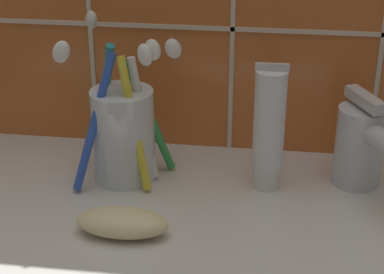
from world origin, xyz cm
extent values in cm
cube|color=silver|center=(0.00, 0.00, 1.00)|extent=(65.94, 31.48, 2.00)
cube|color=beige|center=(0.00, 15.14, 16.84)|extent=(75.94, 0.24, 0.50)
cylinder|color=silver|center=(-9.24, 6.25, 7.13)|extent=(6.78, 6.78, 10.25)
cylinder|color=white|center=(-7.02, 6.31, 9.14)|extent=(3.33, 1.60, 13.64)
ellipsoid|color=white|center=(-5.71, 6.01, 16.97)|extent=(2.28, 1.73, 2.45)
cylinder|color=green|center=(-6.57, 7.70, 8.86)|extent=(5.44, 2.72, 13.22)
ellipsoid|color=white|center=(-4.05, 8.62, 16.36)|extent=(2.64, 2.02, 2.64)
cylinder|color=teal|center=(-11.98, 9.55, 9.69)|extent=(4.56, 6.64, 14.94)
ellipsoid|color=white|center=(-13.90, 12.66, 17.98)|extent=(2.38, 2.75, 2.69)
cylinder|color=blue|center=(-11.65, 3.85, 9.53)|extent=(5.04, 4.60, 14.57)
ellipsoid|color=white|center=(-13.83, 1.93, 17.70)|extent=(2.61, 2.52, 2.64)
cylinder|color=yellow|center=(-7.53, 4.35, 9.36)|extent=(4.10, 3.48, 14.15)
ellipsoid|color=white|center=(-5.88, 3.06, 17.39)|extent=(2.53, 2.37, 2.56)
cylinder|color=white|center=(6.36, 6.25, 3.19)|extent=(2.79, 2.79, 2.38)
cylinder|color=white|center=(6.36, 6.25, 9.80)|extent=(3.28, 3.28, 10.84)
cube|color=silver|center=(6.36, 6.25, 15.62)|extent=(3.44, 0.36, 0.80)
cylinder|color=silver|center=(16.04, 8.53, 6.37)|extent=(5.19, 5.19, 8.74)
cylinder|color=silver|center=(17.78, 4.77, 8.82)|extent=(5.60, 8.51, 2.33)
cube|color=silver|center=(16.04, 8.53, 11.74)|extent=(3.79, 6.03, 1.20)
ellipsoid|color=beige|center=(-6.90, -4.91, 3.31)|extent=(8.94, 4.18, 2.63)
camera|label=1|loc=(6.63, -54.95, 36.63)|focal=60.00mm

